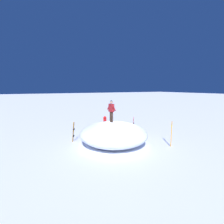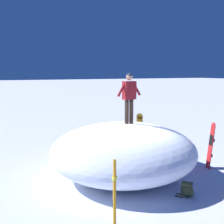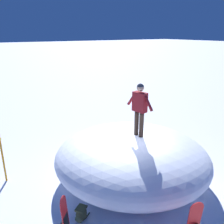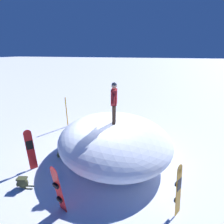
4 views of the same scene
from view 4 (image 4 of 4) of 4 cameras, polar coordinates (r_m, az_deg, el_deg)
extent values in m
plane|color=white|center=(7.85, -3.16, -14.97)|extent=(240.00, 240.00, 0.00)
ellipsoid|color=white|center=(7.38, 0.73, -9.32)|extent=(7.03, 7.00, 1.77)
cylinder|color=black|center=(6.51, 0.64, -0.97)|extent=(0.14, 0.14, 0.81)
cylinder|color=black|center=(6.69, 0.77, -0.35)|extent=(0.14, 0.14, 0.81)
cube|color=maroon|center=(6.38, 0.73, 5.25)|extent=(0.30, 0.48, 0.60)
sphere|color=tan|center=(6.28, 0.75, 9.13)|extent=(0.22, 0.22, 0.22)
cylinder|color=maroon|center=(6.07, 0.50, 4.97)|extent=(0.15, 0.39, 0.50)
cylinder|color=maroon|center=(6.67, 0.95, 6.39)|extent=(0.15, 0.39, 0.50)
sphere|color=#333842|center=(6.28, 0.75, 9.33)|extent=(0.21, 0.21, 0.21)
cube|color=orange|center=(5.54, 22.11, -24.45)|extent=(0.28, 0.32, 1.53)
cylinder|color=orange|center=(5.06, 22.54, -17.87)|extent=(0.18, 0.26, 0.27)
cube|color=black|center=(5.35, 22.40, -22.27)|extent=(0.16, 0.22, 0.37)
cube|color=black|center=(5.37, 21.81, -22.03)|extent=(0.17, 0.20, 0.12)
cube|color=black|center=(5.73, 21.53, -26.36)|extent=(0.17, 0.20, 0.12)
cube|color=red|center=(7.47, -26.38, -12.18)|extent=(0.29, 0.30, 1.57)
cylinder|color=red|center=(7.15, -27.42, -6.62)|extent=(0.22, 0.24, 0.29)
cube|color=black|center=(7.34, -26.74, -10.26)|extent=(0.19, 0.20, 0.38)
cube|color=black|center=(7.39, -26.79, -10.08)|extent=(0.18, 0.19, 0.11)
cube|color=black|center=(7.64, -26.07, -13.89)|extent=(0.18, 0.19, 0.11)
cube|color=red|center=(5.42, -17.97, -24.91)|extent=(0.34, 0.26, 1.55)
cylinder|color=red|center=(4.88, -19.71, -18.85)|extent=(0.30, 0.15, 0.30)
cube|color=black|center=(5.22, -18.44, -22.80)|extent=(0.25, 0.13, 0.37)
cube|color=black|center=(5.20, -18.99, -23.10)|extent=(0.21, 0.14, 0.12)
cube|color=black|center=(5.61, -17.78, -27.02)|extent=(0.21, 0.14, 0.12)
ellipsoid|color=#383D23|center=(7.96, -17.17, -13.59)|extent=(0.45, 0.44, 0.42)
ellipsoid|color=#4B5131|center=(8.00, -18.26, -14.10)|extent=(0.21, 0.23, 0.20)
cube|color=#383D23|center=(7.87, -17.30, -12.51)|extent=(0.38, 0.37, 0.06)
cylinder|color=#383D23|center=(8.01, -15.59, -14.89)|extent=(0.22, 0.17, 0.04)
cylinder|color=#383D23|center=(8.14, -15.70, -14.26)|extent=(0.22, 0.17, 0.04)
ellipsoid|color=#383D23|center=(7.00, -28.62, -20.77)|extent=(0.43, 0.31, 0.42)
ellipsoid|color=#4B5131|center=(7.13, -29.82, -20.87)|extent=(0.15, 0.19, 0.20)
cube|color=#383D23|center=(6.89, -28.88, -19.63)|extent=(0.36, 0.26, 0.06)
cylinder|color=#383D23|center=(6.99, -26.97, -22.67)|extent=(0.27, 0.10, 0.04)
cylinder|color=#383D23|center=(7.07, -26.45, -22.01)|extent=(0.27, 0.10, 0.04)
cylinder|color=orange|center=(10.60, -15.52, -0.09)|extent=(0.06, 0.06, 1.93)
cylinder|color=yellow|center=(10.41, -15.84, 3.09)|extent=(0.10, 0.10, 0.06)
camera|label=1|loc=(17.43, 31.06, 17.16)|focal=26.57mm
camera|label=2|loc=(14.45, -27.09, 14.03)|focal=45.48mm
camera|label=3|loc=(5.97, -70.30, 10.61)|focal=37.63mm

